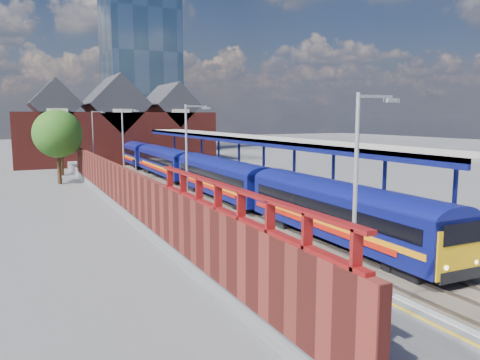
{
  "coord_description": "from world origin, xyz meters",
  "views": [
    {
      "loc": [
        -15.11,
        -18.2,
        7.35
      ],
      "look_at": [
        0.25,
        13.11,
        2.6
      ],
      "focal_mm": 35.0,
      "sensor_mm": 36.0,
      "label": 1
    }
  ],
  "objects_px": {
    "lamp_post_c": "(125,144)",
    "relay_cabinet": "(458,268)",
    "lamp_post_a": "(359,200)",
    "parked_car_dark": "(281,178)",
    "platform_sign": "(136,168)",
    "train": "(190,167)",
    "lamp_post_b": "(189,160)",
    "lamp_post_d": "(94,137)",
    "parked_car_red": "(371,198)",
    "parked_car_blue": "(374,198)"
  },
  "relations": [
    {
      "from": "lamp_post_d",
      "to": "parked_car_red",
      "type": "relative_size",
      "value": 1.81
    },
    {
      "from": "lamp_post_d",
      "to": "parked_car_red",
      "type": "xyz_separation_m",
      "value": [
        13.94,
        -31.05,
        -3.33
      ]
    },
    {
      "from": "parked_car_blue",
      "to": "train",
      "type": "bearing_deg",
      "value": 21.06
    },
    {
      "from": "lamp_post_a",
      "to": "relay_cabinet",
      "type": "relative_size",
      "value": 7.0
    },
    {
      "from": "parked_car_red",
      "to": "lamp_post_a",
      "type": "bearing_deg",
      "value": 135.27
    },
    {
      "from": "lamp_post_d",
      "to": "platform_sign",
      "type": "xyz_separation_m",
      "value": [
        1.36,
        -14.0,
        -2.3
      ]
    },
    {
      "from": "train",
      "to": "lamp_post_b",
      "type": "distance_m",
      "value": 23.06
    },
    {
      "from": "lamp_post_b",
      "to": "parked_car_blue",
      "type": "xyz_separation_m",
      "value": [
        14.35,
        1.15,
        -3.4
      ]
    },
    {
      "from": "platform_sign",
      "to": "relay_cabinet",
      "type": "distance_m",
      "value": 29.32
    },
    {
      "from": "lamp_post_a",
      "to": "parked_car_dark",
      "type": "distance_m",
      "value": 31.28
    },
    {
      "from": "relay_cabinet",
      "to": "lamp_post_d",
      "type": "bearing_deg",
      "value": 83.32
    },
    {
      "from": "lamp_post_c",
      "to": "relay_cabinet",
      "type": "height_order",
      "value": "lamp_post_c"
    },
    {
      "from": "lamp_post_a",
      "to": "lamp_post_c",
      "type": "bearing_deg",
      "value": 90.0
    },
    {
      "from": "lamp_post_b",
      "to": "lamp_post_c",
      "type": "relative_size",
      "value": 1.0
    },
    {
      "from": "platform_sign",
      "to": "parked_car_dark",
      "type": "bearing_deg",
      "value": -18.63
    },
    {
      "from": "lamp_post_d",
      "to": "parked_car_red",
      "type": "height_order",
      "value": "lamp_post_d"
    },
    {
      "from": "lamp_post_b",
      "to": "platform_sign",
      "type": "relative_size",
      "value": 2.8
    },
    {
      "from": "parked_car_blue",
      "to": "relay_cabinet",
      "type": "relative_size",
      "value": 4.26
    },
    {
      "from": "train",
      "to": "parked_car_red",
      "type": "bearing_deg",
      "value": -73.49
    },
    {
      "from": "train",
      "to": "parked_car_blue",
      "type": "distance_m",
      "value": 21.35
    },
    {
      "from": "lamp_post_b",
      "to": "parked_car_red",
      "type": "distance_m",
      "value": 14.37
    },
    {
      "from": "train",
      "to": "lamp_post_a",
      "type": "bearing_deg",
      "value": -102.48
    },
    {
      "from": "lamp_post_b",
      "to": "relay_cabinet",
      "type": "distance_m",
      "value": 14.41
    },
    {
      "from": "train",
      "to": "lamp_post_b",
      "type": "bearing_deg",
      "value": -110.08
    },
    {
      "from": "lamp_post_a",
      "to": "platform_sign",
      "type": "distance_m",
      "value": 32.11
    },
    {
      "from": "lamp_post_a",
      "to": "platform_sign",
      "type": "bearing_deg",
      "value": 87.56
    },
    {
      "from": "parked_car_dark",
      "to": "relay_cabinet",
      "type": "distance_m",
      "value": 24.41
    },
    {
      "from": "parked_car_blue",
      "to": "lamp_post_c",
      "type": "bearing_deg",
      "value": 47.38
    },
    {
      "from": "train",
      "to": "lamp_post_c",
      "type": "xyz_separation_m",
      "value": [
        -7.86,
        -5.49,
        2.87
      ]
    },
    {
      "from": "lamp_post_b",
      "to": "lamp_post_a",
      "type": "bearing_deg",
      "value": -90.0
    },
    {
      "from": "platform_sign",
      "to": "lamp_post_c",
      "type": "bearing_deg",
      "value": -124.26
    },
    {
      "from": "lamp_post_c",
      "to": "platform_sign",
      "type": "xyz_separation_m",
      "value": [
        1.36,
        2.0,
        -2.3
      ]
    },
    {
      "from": "lamp_post_b",
      "to": "parked_car_blue",
      "type": "height_order",
      "value": "lamp_post_b"
    },
    {
      "from": "lamp_post_a",
      "to": "parked_car_red",
      "type": "relative_size",
      "value": 1.81
    },
    {
      "from": "parked_car_red",
      "to": "train",
      "type": "bearing_deg",
      "value": 14.78
    },
    {
      "from": "train",
      "to": "lamp_post_d",
      "type": "xyz_separation_m",
      "value": [
        -7.86,
        10.51,
        2.87
      ]
    },
    {
      "from": "platform_sign",
      "to": "parked_car_red",
      "type": "bearing_deg",
      "value": -53.58
    },
    {
      "from": "lamp_post_d",
      "to": "train",
      "type": "bearing_deg",
      "value": -53.24
    },
    {
      "from": "relay_cabinet",
      "to": "train",
      "type": "bearing_deg",
      "value": 73.43
    },
    {
      "from": "lamp_post_d",
      "to": "relay_cabinet",
      "type": "relative_size",
      "value": 7.0
    },
    {
      "from": "lamp_post_a",
      "to": "parked_car_dark",
      "type": "bearing_deg",
      "value": 62.93
    },
    {
      "from": "lamp_post_c",
      "to": "parked_car_dark",
      "type": "bearing_deg",
      "value": -9.27
    },
    {
      "from": "train",
      "to": "lamp_post_d",
      "type": "relative_size",
      "value": 9.42
    },
    {
      "from": "parked_car_red",
      "to": "parked_car_dark",
      "type": "distance_m",
      "value": 12.74
    },
    {
      "from": "train",
      "to": "lamp_post_b",
      "type": "xyz_separation_m",
      "value": [
        -7.86,
        -21.49,
        2.87
      ]
    },
    {
      "from": "lamp_post_b",
      "to": "relay_cabinet",
      "type": "relative_size",
      "value": 7.0
    },
    {
      "from": "lamp_post_b",
      "to": "relay_cabinet",
      "type": "xyz_separation_m",
      "value": [
        9.16,
        -10.18,
        -4.49
      ]
    },
    {
      "from": "train",
      "to": "relay_cabinet",
      "type": "xyz_separation_m",
      "value": [
        1.31,
        -31.66,
        -1.62
      ]
    },
    {
      "from": "platform_sign",
      "to": "parked_car_dark",
      "type": "relative_size",
      "value": 0.63
    },
    {
      "from": "train",
      "to": "lamp_post_d",
      "type": "bearing_deg",
      "value": 126.76
    }
  ]
}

